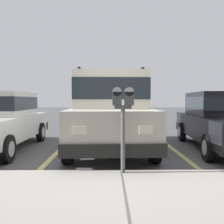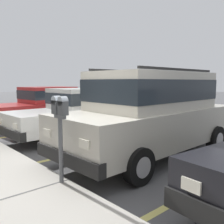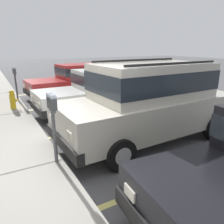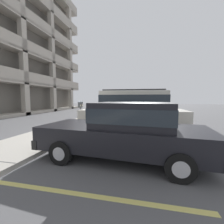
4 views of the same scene
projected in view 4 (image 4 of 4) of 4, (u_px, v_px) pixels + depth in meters
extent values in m
cube|color=#565659|center=(88.00, 133.00, 7.39)|extent=(80.00, 80.00, 0.10)
cube|color=#ADA89E|center=(64.00, 129.00, 7.66)|extent=(40.00, 2.20, 0.12)
cube|color=#606060|center=(64.00, 128.00, 7.65)|extent=(0.03, 2.16, 0.00)
cube|color=#606060|center=(91.00, 118.00, 11.54)|extent=(0.03, 2.16, 0.00)
cube|color=#606060|center=(105.00, 113.00, 15.43)|extent=(0.03, 2.16, 0.00)
cube|color=#DBD16B|center=(66.00, 192.00, 2.64)|extent=(0.12, 4.80, 0.01)
cube|color=#DBD16B|center=(108.00, 142.00, 5.60)|extent=(0.12, 4.80, 0.01)
cube|color=#DBD16B|center=(121.00, 127.00, 8.56)|extent=(0.12, 4.80, 0.01)
cube|color=#DBD16B|center=(127.00, 120.00, 11.52)|extent=(0.12, 4.80, 0.01)
cube|color=#DBD16B|center=(131.00, 115.00, 14.49)|extent=(0.12, 4.80, 0.01)
cube|color=beige|center=(132.00, 118.00, 7.03)|extent=(1.95, 4.74, 0.80)
cube|color=beige|center=(134.00, 101.00, 6.95)|extent=(1.69, 2.95, 0.84)
cube|color=#232B33|center=(134.00, 100.00, 6.95)|extent=(1.71, 2.98, 0.46)
cube|color=black|center=(86.00, 122.00, 7.50)|extent=(1.88, 0.21, 0.24)
cube|color=black|center=(185.00, 126.00, 6.62)|extent=(1.88, 0.21, 0.24)
cube|color=silver|center=(89.00, 114.00, 8.04)|extent=(0.24, 0.04, 0.14)
cube|color=silver|center=(80.00, 117.00, 6.92)|extent=(0.24, 0.04, 0.14)
cylinder|color=black|center=(107.00, 122.00, 8.23)|extent=(0.22, 0.66, 0.66)
cylinder|color=#B2B2B7|center=(107.00, 122.00, 8.23)|extent=(0.23, 0.37, 0.36)
cylinder|color=black|center=(97.00, 129.00, 6.47)|extent=(0.22, 0.66, 0.66)
cylinder|color=#B2B2B7|center=(97.00, 129.00, 6.47)|extent=(0.23, 0.37, 0.36)
cylinder|color=black|center=(162.00, 124.00, 7.67)|extent=(0.22, 0.66, 0.66)
cylinder|color=#B2B2B7|center=(162.00, 124.00, 7.67)|extent=(0.23, 0.37, 0.36)
cylinder|color=black|center=(168.00, 132.00, 5.91)|extent=(0.22, 0.66, 0.66)
cylinder|color=#B2B2B7|center=(168.00, 132.00, 5.91)|extent=(0.23, 0.37, 0.36)
cube|color=black|center=(134.00, 91.00, 7.58)|extent=(0.11, 2.62, 0.05)
cube|color=black|center=(133.00, 90.00, 6.24)|extent=(0.11, 2.62, 0.05)
cube|color=black|center=(122.00, 137.00, 4.07)|extent=(2.06, 4.53, 0.60)
cube|color=black|center=(133.00, 115.00, 3.93)|extent=(1.65, 2.10, 0.64)
cube|color=#232B33|center=(133.00, 114.00, 3.93)|extent=(1.68, 2.12, 0.35)
cube|color=black|center=(55.00, 137.00, 4.73)|extent=(1.74, 0.30, 0.24)
cube|color=black|center=(213.00, 152.00, 3.45)|extent=(1.74, 0.30, 0.24)
cube|color=silver|center=(64.00, 127.00, 5.22)|extent=(0.24, 0.05, 0.14)
cube|color=silver|center=(41.00, 134.00, 4.22)|extent=(0.24, 0.05, 0.14)
cylinder|color=black|center=(90.00, 137.00, 5.30)|extent=(0.21, 0.61, 0.60)
cylinder|color=#B2B2B7|center=(90.00, 137.00, 5.30)|extent=(0.21, 0.34, 0.33)
cylinder|color=black|center=(61.00, 153.00, 3.71)|extent=(0.21, 0.61, 0.60)
cylinder|color=#B2B2B7|center=(61.00, 153.00, 3.71)|extent=(0.21, 0.34, 0.33)
cylinder|color=black|center=(173.00, 143.00, 4.49)|extent=(0.21, 0.61, 0.60)
cylinder|color=#B2B2B7|center=(173.00, 143.00, 4.49)|extent=(0.21, 0.34, 0.33)
cylinder|color=black|center=(180.00, 168.00, 2.91)|extent=(0.21, 0.61, 0.60)
cylinder|color=#B2B2B7|center=(180.00, 168.00, 2.91)|extent=(0.21, 0.34, 0.33)
cube|color=silver|center=(135.00, 114.00, 9.98)|extent=(1.79, 4.43, 0.60)
cube|color=silver|center=(140.00, 105.00, 9.87)|extent=(1.54, 2.01, 0.64)
cube|color=#232B33|center=(140.00, 105.00, 9.87)|extent=(1.56, 2.03, 0.35)
cube|color=black|center=(104.00, 116.00, 10.42)|extent=(1.74, 0.20, 0.24)
cube|color=black|center=(169.00, 118.00, 9.58)|extent=(1.74, 0.20, 0.24)
cube|color=silver|center=(105.00, 112.00, 10.92)|extent=(0.24, 0.03, 0.14)
cube|color=silver|center=(101.00, 113.00, 9.89)|extent=(0.24, 0.03, 0.14)
cylinder|color=black|center=(117.00, 117.00, 11.09)|extent=(0.17, 0.60, 0.60)
cylinder|color=#B2B2B7|center=(117.00, 117.00, 11.09)|extent=(0.19, 0.33, 0.33)
cylinder|color=black|center=(113.00, 120.00, 9.46)|extent=(0.17, 0.60, 0.60)
cylinder|color=#B2B2B7|center=(113.00, 120.00, 9.46)|extent=(0.19, 0.33, 0.33)
cylinder|color=black|center=(155.00, 118.00, 10.56)|extent=(0.17, 0.60, 0.60)
cylinder|color=#B2B2B7|center=(155.00, 118.00, 10.56)|extent=(0.19, 0.33, 0.33)
cylinder|color=black|center=(158.00, 121.00, 8.93)|extent=(0.17, 0.60, 0.60)
cylinder|color=#B2B2B7|center=(158.00, 121.00, 8.93)|extent=(0.19, 0.33, 0.33)
cube|color=red|center=(140.00, 111.00, 12.71)|extent=(2.00, 4.51, 0.60)
cube|color=red|center=(143.00, 103.00, 12.61)|extent=(1.63, 2.08, 0.64)
cube|color=#232B33|center=(143.00, 103.00, 12.61)|extent=(1.66, 2.10, 0.35)
cube|color=black|center=(114.00, 113.00, 13.05)|extent=(1.74, 0.28, 0.24)
cube|color=black|center=(166.00, 113.00, 12.41)|extent=(1.74, 0.28, 0.24)
cube|color=silver|center=(115.00, 109.00, 13.55)|extent=(0.24, 0.05, 0.14)
cube|color=silver|center=(113.00, 110.00, 12.51)|extent=(0.24, 0.05, 0.14)
cylinder|color=black|center=(124.00, 113.00, 13.76)|extent=(0.20, 0.61, 0.60)
cylinder|color=#B2B2B7|center=(124.00, 113.00, 13.76)|extent=(0.20, 0.34, 0.33)
cylinder|color=black|center=(123.00, 115.00, 12.12)|extent=(0.20, 0.61, 0.60)
cylinder|color=#B2B2B7|center=(123.00, 115.00, 12.12)|extent=(0.20, 0.34, 0.33)
cylinder|color=black|center=(155.00, 114.00, 13.36)|extent=(0.20, 0.61, 0.60)
cylinder|color=#B2B2B7|center=(155.00, 114.00, 13.36)|extent=(0.20, 0.34, 0.33)
cylinder|color=black|center=(158.00, 116.00, 11.72)|extent=(0.20, 0.61, 0.60)
cylinder|color=#B2B2B7|center=(158.00, 116.00, 11.72)|extent=(0.20, 0.34, 0.33)
cylinder|color=#595B60|center=(81.00, 119.00, 7.37)|extent=(0.07, 0.07, 1.06)
cube|color=#595B60|center=(81.00, 107.00, 7.32)|extent=(0.28, 0.06, 0.06)
cube|color=#424447|center=(80.00, 105.00, 7.21)|extent=(0.15, 0.11, 0.22)
cylinder|color=#9EA8B2|center=(80.00, 102.00, 7.20)|extent=(0.15, 0.11, 0.15)
cube|color=#B7B293|center=(81.00, 105.00, 7.20)|extent=(0.08, 0.01, 0.08)
cube|color=#424447|center=(81.00, 104.00, 7.41)|extent=(0.15, 0.11, 0.22)
cylinder|color=#9EA8B2|center=(81.00, 102.00, 7.40)|extent=(0.15, 0.11, 0.15)
cube|color=#B7B293|center=(82.00, 105.00, 7.40)|extent=(0.08, 0.01, 0.08)
cylinder|color=#47474C|center=(110.00, 110.00, 13.29)|extent=(0.07, 0.07, 1.06)
cube|color=#47474C|center=(110.00, 103.00, 13.24)|extent=(0.28, 0.06, 0.06)
cube|color=#424447|center=(109.00, 102.00, 13.13)|extent=(0.15, 0.11, 0.22)
cylinder|color=#9EA8B2|center=(109.00, 100.00, 13.12)|extent=(0.15, 0.11, 0.15)
cube|color=#B7B293|center=(110.00, 102.00, 13.12)|extent=(0.08, 0.01, 0.08)
cube|color=#424447|center=(110.00, 102.00, 13.33)|extent=(0.15, 0.11, 0.22)
cylinder|color=#9EA8B2|center=(110.00, 100.00, 13.32)|extent=(0.15, 0.11, 0.15)
cube|color=#B7B293|center=(111.00, 102.00, 13.32)|extent=(0.08, 0.01, 0.08)
cube|color=#A8A093|center=(22.00, 36.00, 14.03)|extent=(0.60, 0.50, 15.00)
cube|color=#A8A093|center=(52.00, 51.00, 18.47)|extent=(0.60, 0.50, 15.00)
cube|color=#A8A093|center=(70.00, 60.00, 22.92)|extent=(0.60, 0.50, 15.00)
cylinder|color=gold|center=(102.00, 114.00, 12.04)|extent=(0.20, 0.20, 0.55)
sphere|color=gold|center=(102.00, 110.00, 12.01)|extent=(0.18, 0.18, 0.18)
cylinder|color=gold|center=(104.00, 114.00, 12.01)|extent=(0.08, 0.10, 0.08)
cylinder|color=gold|center=(102.00, 113.00, 12.19)|extent=(0.10, 0.07, 0.07)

